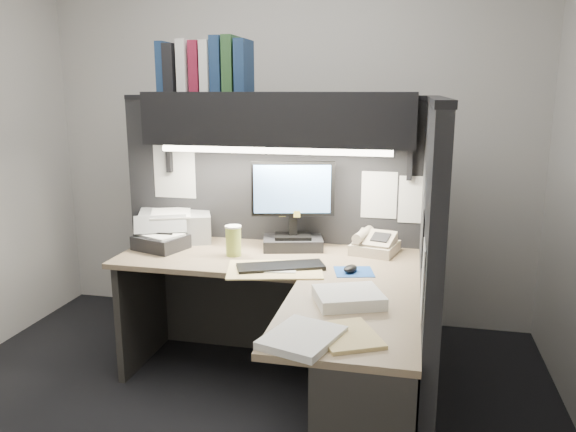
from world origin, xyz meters
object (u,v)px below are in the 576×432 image
object	(u,v)px
printer	(175,226)
desk	(304,352)
monitor	(293,215)
notebook_stack	(161,242)
coffee_cup	(233,242)
keyboard	(281,267)
overhead_shelf	(279,118)
telephone	(375,245)

from	to	relation	value
printer	desk	bearing A→B (deg)	-61.56
monitor	notebook_stack	size ratio (longest dim) A/B	1.90
coffee_cup	monitor	bearing A→B (deg)	34.42
keyboard	notebook_stack	size ratio (longest dim) A/B	1.67
desk	overhead_shelf	world-z (taller)	overhead_shelf
overhead_shelf	telephone	world-z (taller)	overhead_shelf
coffee_cup	notebook_stack	world-z (taller)	coffee_cup
overhead_shelf	notebook_stack	bearing A→B (deg)	-165.11
telephone	printer	size ratio (longest dim) A/B	0.58
coffee_cup	printer	xyz separation A→B (m)	(-0.47, 0.27, 0.00)
overhead_shelf	monitor	size ratio (longest dim) A/B	2.94
desk	telephone	bearing A→B (deg)	70.63
desk	telephone	world-z (taller)	telephone
desk	coffee_cup	xyz separation A→B (m)	(-0.52, 0.54, 0.37)
printer	notebook_stack	xyz separation A→B (m)	(0.01, -0.23, -0.05)
coffee_cup	printer	distance (m)	0.54
overhead_shelf	monitor	bearing A→B (deg)	-6.15
overhead_shelf	notebook_stack	xyz separation A→B (m)	(-0.69, -0.18, -0.73)
overhead_shelf	monitor	distance (m)	0.57
keyboard	coffee_cup	xyz separation A→B (m)	(-0.32, 0.18, 0.07)
desk	keyboard	world-z (taller)	keyboard
overhead_shelf	notebook_stack	size ratio (longest dim) A/B	5.59
telephone	coffee_cup	world-z (taller)	coffee_cup
overhead_shelf	telephone	xyz separation A→B (m)	(0.57, 0.01, -0.72)
keyboard	notebook_stack	world-z (taller)	notebook_stack
printer	overhead_shelf	bearing A→B (deg)	-26.77
keyboard	coffee_cup	distance (m)	0.38
desk	coffee_cup	world-z (taller)	coffee_cup
keyboard	overhead_shelf	bearing A→B (deg)	80.88
overhead_shelf	coffee_cup	size ratio (longest dim) A/B	9.36
monitor	printer	size ratio (longest dim) A/B	1.20
telephone	desk	bearing A→B (deg)	-95.92
monitor	coffee_cup	xyz separation A→B (m)	(-0.30, -0.21, -0.13)
desk	notebook_stack	size ratio (longest dim) A/B	6.14
desk	keyboard	xyz separation A→B (m)	(-0.20, 0.35, 0.30)
coffee_cup	printer	size ratio (longest dim) A/B	0.38
telephone	coffee_cup	bearing A→B (deg)	-150.33
keyboard	monitor	bearing A→B (deg)	69.17
desk	monitor	distance (m)	0.92
telephone	coffee_cup	distance (m)	0.82
desk	overhead_shelf	distance (m)	1.33
overhead_shelf	printer	xyz separation A→B (m)	(-0.69, 0.05, -0.68)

